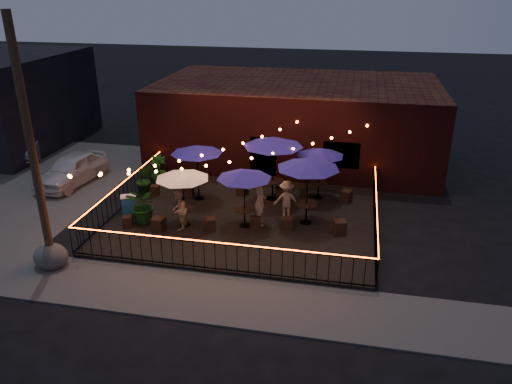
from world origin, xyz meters
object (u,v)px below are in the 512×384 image
utility_pole (32,151)px  cafe_table_3 (273,142)px  boulder (51,256)px  cooler (129,205)px  cafe_table_5 (320,153)px  cafe_table_2 (244,175)px  cafe_table_1 (197,150)px  cafe_table_0 (182,175)px  cafe_table_4 (308,164)px

utility_pole → cafe_table_3: utility_pole is taller
boulder → cooler: bearing=77.4°
cafe_table_5 → cafe_table_2: bearing=-127.5°
cafe_table_5 → cafe_table_3: bearing=-164.5°
utility_pole → cafe_table_1: bearing=62.2°
cafe_table_3 → cafe_table_0: bearing=-132.5°
cooler → boulder: cooler is taller
cafe_table_3 → cafe_table_5: 2.00m
cafe_table_4 → cafe_table_0: bearing=-165.8°
cafe_table_0 → boulder: size_ratio=2.18×
cafe_table_0 → boulder: cafe_table_0 is taller
cafe_table_3 → boulder: bearing=-133.2°
cafe_table_1 → cafe_table_3: (3.06, 0.61, 0.33)m
utility_pole → cafe_table_4: size_ratio=2.93×
cafe_table_0 → cooler: (-2.48, 0.48, -1.62)m
utility_pole → cooler: bearing=77.2°
cafe_table_1 → boulder: bearing=-117.6°
cooler → boulder: bearing=-126.6°
cafe_table_5 → boulder: bearing=-138.6°
cooler → cafe_table_4: bearing=-18.7°
cafe_table_2 → cooler: bearing=178.8°
utility_pole → cafe_table_1: size_ratio=2.84×
cafe_table_4 → cafe_table_3: bearing=130.0°
cafe_table_3 → cafe_table_4: cafe_table_3 is taller
utility_pole → cafe_table_0: 5.19m
cafe_table_2 → boulder: 7.07m
cafe_table_1 → cafe_table_4: (4.70, -1.34, 0.20)m
cafe_table_1 → cafe_table_2: bearing=-40.2°
cafe_table_0 → cooler: cafe_table_0 is taller
utility_pole → cafe_table_4: (7.84, 4.61, -1.49)m
cafe_table_1 → cooler: (-2.24, -1.99, -1.77)m
utility_pole → cafe_table_0: utility_pole is taller
utility_pole → cafe_table_5: size_ratio=3.06×
cafe_table_1 → cafe_table_3: size_ratio=1.03×
cafe_table_0 → cafe_table_4: 4.61m
cafe_table_3 → cafe_table_1: bearing=-168.8°
cafe_table_1 → boulder: 7.03m
utility_pole → cafe_table_1: utility_pole is taller
cafe_table_0 → cafe_table_3: size_ratio=0.81×
cafe_table_3 → cafe_table_5: size_ratio=1.05×
cafe_table_2 → cooler: cafe_table_2 is taller
utility_pole → boulder: bearing=-84.7°
cafe_table_0 → cafe_table_3: 4.20m
cafe_table_5 → cooler: size_ratio=3.37×
cafe_table_3 → utility_pole: bearing=-133.4°
cafe_table_0 → boulder: bearing=-133.8°
cafe_table_1 → cafe_table_5: cafe_table_1 is taller
cafe_table_4 → boulder: cafe_table_4 is taller
cafe_table_0 → cafe_table_5: size_ratio=0.84×
cafe_table_4 → cafe_table_5: (0.24, 2.47, -0.35)m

